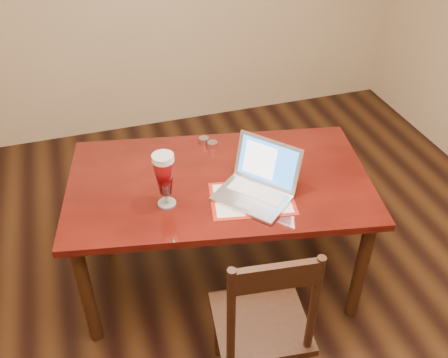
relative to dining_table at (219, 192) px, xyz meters
name	(u,v)px	position (x,y,z in m)	size (l,w,h in m)	color
ground	(244,348)	(-0.02, -0.54, -0.68)	(5.00, 5.00, 0.00)	black
room_shell	(258,38)	(-0.02, -0.54, 1.08)	(4.51, 5.01, 2.71)	tan
dining_table	(219,192)	(0.00, 0.00, 0.00)	(1.77, 1.20, 1.06)	#510F0A
dining_chair	(262,324)	(-0.02, -0.74, -0.20)	(0.48, 0.46, 1.01)	black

